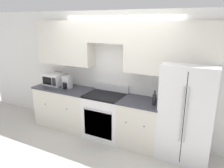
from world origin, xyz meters
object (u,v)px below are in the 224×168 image
object	(u,v)px
microwave	(54,79)
bottle	(154,99)
oven_range	(105,115)
refrigerator	(188,111)

from	to	relation	value
microwave	bottle	bearing A→B (deg)	-3.93
microwave	oven_range	bearing A→B (deg)	-3.53
bottle	refrigerator	bearing A→B (deg)	15.38
oven_range	refrigerator	distance (m)	1.67
oven_range	bottle	distance (m)	1.21
bottle	oven_range	bearing A→B (deg)	175.52
refrigerator	microwave	xyz separation A→B (m)	(-3.05, 0.02, 0.20)
oven_range	refrigerator	world-z (taller)	refrigerator
microwave	bottle	size ratio (longest dim) A/B	1.72
oven_range	bottle	bearing A→B (deg)	-4.48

